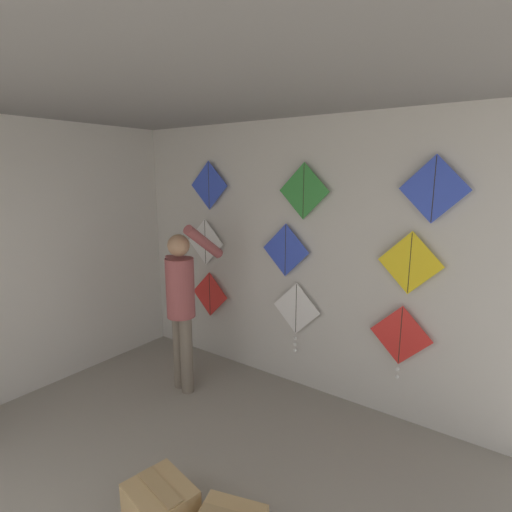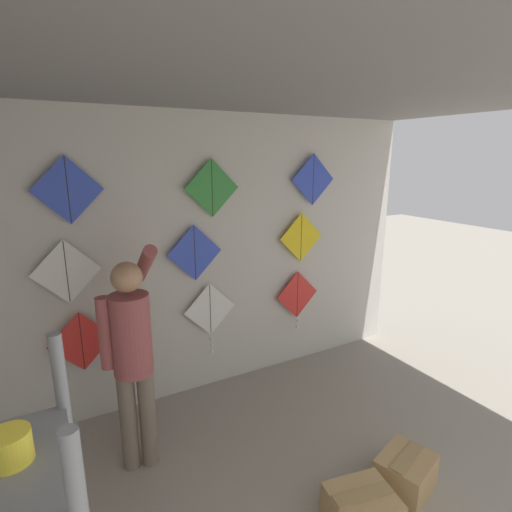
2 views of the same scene
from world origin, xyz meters
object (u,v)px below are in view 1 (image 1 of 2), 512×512
(cardboard_box, at_px, (161,506))
(kite_1, at_px, (296,312))
(shopkeeper, at_px, (182,299))
(kite_2, at_px, (400,338))
(kite_4, at_px, (286,250))
(kite_0, at_px, (210,294))
(kite_6, at_px, (209,185))
(kite_5, at_px, (410,263))
(kite_7, at_px, (304,191))
(kite_3, at_px, (205,242))
(kite_8, at_px, (434,189))

(cardboard_box, relative_size, kite_1, 0.63)
(shopkeeper, bearing_deg, kite_1, 50.74)
(kite_2, height_order, kite_4, kite_4)
(shopkeeper, xyz_separation_m, kite_0, (-0.29, 0.74, -0.19))
(kite_6, bearing_deg, kite_2, -0.02)
(kite_5, distance_m, kite_6, 2.37)
(kite_1, xyz_separation_m, kite_7, (0.06, 0.00, 1.26))
(kite_4, height_order, kite_5, kite_5)
(kite_3, bearing_deg, kite_4, 0.00)
(kite_2, relative_size, kite_7, 1.25)
(shopkeeper, xyz_separation_m, cardboard_box, (1.12, -1.30, -0.86))
(shopkeeper, distance_m, kite_0, 0.82)
(kite_3, height_order, kite_4, kite_4)
(cardboard_box, height_order, kite_5, kite_5)
(kite_5, xyz_separation_m, kite_7, (-1.05, 0.00, 0.58))
(cardboard_box, height_order, kite_7, kite_7)
(cardboard_box, height_order, kite_4, kite_4)
(kite_0, xyz_separation_m, kite_5, (2.32, 0.00, 0.70))
(kite_5, bearing_deg, kite_3, 180.00)
(kite_5, bearing_deg, kite_0, 180.00)
(kite_4, distance_m, kite_7, 0.64)
(kite_4, relative_size, kite_5, 1.00)
(shopkeeper, height_order, kite_2, shopkeeper)
(kite_2, xyz_separation_m, kite_3, (-2.34, 0.00, 0.63))
(kite_1, xyz_separation_m, kite_4, (-0.14, 0.00, 0.65))
(kite_1, xyz_separation_m, kite_3, (-1.27, 0.00, 0.62))
(kite_3, distance_m, kite_5, 2.37)
(shopkeeper, height_order, kite_8, kite_8)
(kite_1, distance_m, kite_4, 0.66)
(kite_0, bearing_deg, kite_8, 0.00)
(kite_3, bearing_deg, cardboard_box, -54.46)
(kite_8, bearing_deg, kite_0, 180.00)
(kite_1, height_order, kite_8, kite_8)
(kite_3, bearing_deg, kite_6, 0.00)
(cardboard_box, distance_m, kite_8, 3.04)
(kite_0, relative_size, kite_2, 0.80)
(kite_5, bearing_deg, kite_4, 180.00)
(kite_8, bearing_deg, kite_5, 180.00)
(kite_6, bearing_deg, kite_3, 180.00)
(shopkeeper, distance_m, kite_7, 1.64)
(kite_2, height_order, kite_8, kite_8)
(kite_7, bearing_deg, shopkeeper, -143.11)
(cardboard_box, height_order, kite_6, kite_6)
(shopkeeper, xyz_separation_m, kite_4, (0.79, 0.74, 0.48))
(kite_3, xyz_separation_m, kite_6, (0.08, 0.00, 0.67))
(kite_4, bearing_deg, kite_2, -0.03)
(kite_3, relative_size, kite_4, 1.00)
(kite_2, height_order, kite_3, kite_3)
(kite_4, xyz_separation_m, kite_6, (-1.05, 0.00, 0.64))
(kite_2, bearing_deg, kite_6, 179.98)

